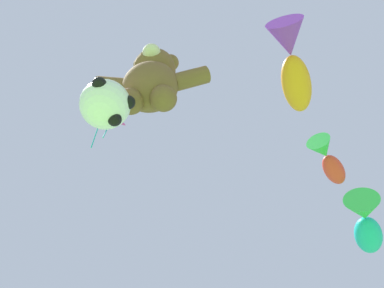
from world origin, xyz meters
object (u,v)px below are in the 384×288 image
Objects in this scene: soccer_ball_kite at (106,104)px; fish_kite_tangerine at (292,62)px; fish_kite_crimson at (328,159)px; fish_kite_teal at (366,222)px; teddy_bear_kite at (152,80)px; diamond_kite at (109,115)px.

soccer_ball_kite is 0.42× the size of fish_kite_tangerine.
fish_kite_teal is at bearing 61.16° from fish_kite_crimson.
fish_kite_tangerine is at bearing 2.97° from teddy_bear_kite.
fish_kite_tangerine is at bearing -114.80° from fish_kite_teal.
fish_kite_crimson is (4.07, 2.99, 1.07)m from teddy_bear_kite.
fish_kite_tangerine is 5.96m from diamond_kite.
teddy_bear_kite is 1.46× the size of fish_kite_crimson.
teddy_bear_kite is 1.54m from soccer_ball_kite.
fish_kite_crimson is at bearing 36.34° from teddy_bear_kite.
fish_kite_teal reaches higher than teddy_bear_kite.
fish_kite_tangerine is 3.07m from fish_kite_crimson.
fish_kite_teal is (5.30, 5.22, 0.98)m from teddy_bear_kite.
fish_kite_crimson is at bearing 34.12° from soccer_ball_kite.
diamond_kite reaches higher than teddy_bear_kite.
fish_kite_teal is at bearing 22.36° from diamond_kite.
fish_kite_teal reaches higher than soccer_ball_kite.
diamond_kite is at bearing 119.98° from soccer_ball_kite.
soccer_ball_kite is 8.35m from fish_kite_teal.
fish_kite_tangerine is (3.57, 0.33, 2.11)m from soccer_ball_kite.
teddy_bear_kite is at bearing -135.40° from fish_kite_teal.
diamond_kite is (-6.07, -0.77, 2.24)m from fish_kite_crimson.
fish_kite_tangerine is 0.97× the size of fish_kite_teal.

